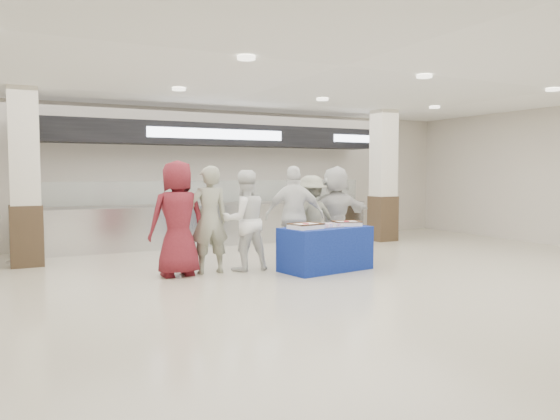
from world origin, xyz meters
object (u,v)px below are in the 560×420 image
sheet_cake_left (306,226)px  civilian_white (335,213)px  cupcake_tray (329,225)px  soldier_b (311,219)px  chef_tall (244,220)px  sheet_cake_right (346,223)px  display_table (325,249)px  civilian_maroon (178,219)px  chef_short (295,216)px  soldier_a (209,220)px

sheet_cake_left → civilian_white: size_ratio=0.32×
cupcake_tray → soldier_b: size_ratio=0.28×
chef_tall → sheet_cake_right: bearing=160.4°
display_table → soldier_b: 1.04m
civilian_maroon → chef_short: bearing=177.2°
soldier_b → civilian_white: size_ratio=0.90×
display_table → civilian_white: civilian_white is taller
cupcake_tray → soldier_b: soldier_b is taller
civilian_maroon → civilian_white: bearing=-178.5°
soldier_a → civilian_white: 2.66m
sheet_cake_left → cupcake_tray: (0.47, 0.03, -0.02)m
sheet_cake_right → cupcake_tray: size_ratio=1.15×
cupcake_tray → civilian_white: (0.73, 0.93, 0.12)m
display_table → sheet_cake_right: 0.63m
civilian_maroon → sheet_cake_left: bearing=157.3°
cupcake_tray → chef_short: 0.76m
display_table → civilian_maroon: (-2.42, 0.64, 0.57)m
cupcake_tray → civilian_white: size_ratio=0.25×
civilian_maroon → soldier_a: size_ratio=1.05×
soldier_b → soldier_a: bearing=7.6°
chef_tall → soldier_a: bearing=-0.5°
civilian_maroon → civilian_white: size_ratio=1.04×
sheet_cake_right → display_table: bearing=-173.9°
soldier_a → chef_tall: (0.64, 0.00, -0.03)m
sheet_cake_right → civilian_white: 0.90m
sheet_cake_left → soldier_a: size_ratio=0.32×
cupcake_tray → chef_short: (-0.29, 0.69, 0.12)m
soldier_a → chef_tall: bearing=-177.5°
sheet_cake_right → chef_tall: size_ratio=0.30×
sheet_cake_left → chef_short: (0.18, 0.72, 0.10)m
chef_short → chef_tall: bearing=22.1°
display_table → civilian_maroon: bearing=156.2°
sheet_cake_left → civilian_white: civilian_white is taller
civilian_maroon → soldier_b: civilian_maroon is taller
cupcake_tray → civilian_white: civilian_white is taller
sheet_cake_left → soldier_a: (-1.45, 0.71, 0.10)m
civilian_maroon → soldier_a: civilian_maroon is taller
soldier_a → civilian_white: bearing=-172.1°
display_table → chef_short: size_ratio=0.86×
cupcake_tray → civilian_white: 1.19m
sheet_cake_right → civilian_maroon: size_ratio=0.27×
cupcake_tray → civilian_maroon: (-2.45, 0.68, 0.16)m
cupcake_tray → civilian_maroon: civilian_maroon is taller
soldier_a → soldier_b: size_ratio=1.10×
civilian_maroon → chef_tall: size_ratio=1.09×
civilian_maroon → soldier_b: bearing=-177.2°
cupcake_tray → soldier_a: bearing=160.4°
chef_tall → chef_short: (0.99, 0.00, 0.04)m
cupcake_tray → sheet_cake_left: bearing=-176.3°
sheet_cake_left → civilian_white: (1.20, 0.96, 0.10)m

